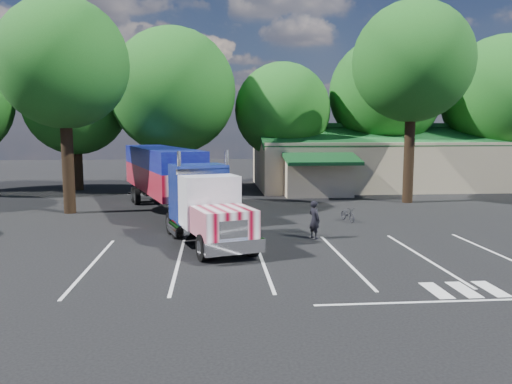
{
  "coord_description": "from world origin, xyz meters",
  "views": [
    {
      "loc": [
        -1.83,
        -24.58,
        5.03
      ],
      "look_at": [
        0.21,
        -0.69,
        2.0
      ],
      "focal_mm": 35.0,
      "sensor_mm": 36.0,
      "label": 1
    }
  ],
  "objects": [
    {
      "name": "ground",
      "position": [
        0.0,
        0.0,
        0.0
      ],
      "size": [
        120.0,
        120.0,
        0.0
      ],
      "primitive_type": "plane",
      "color": "black",
      "rests_on": "ground"
    },
    {
      "name": "event_hall",
      "position": [
        13.74,
        17.81,
        2.21
      ],
      "size": [
        24.2,
        14.12,
        5.55
      ],
      "color": "tan",
      "rests_on": "ground"
    },
    {
      "name": "tree_row_b",
      "position": [
        -13.0,
        17.8,
        7.13
      ],
      "size": [
        8.4,
        8.4,
        11.35
      ],
      "color": "black",
      "rests_on": "ground"
    },
    {
      "name": "tree_row_c",
      "position": [
        -5.0,
        16.2,
        8.04
      ],
      "size": [
        10.0,
        10.0,
        13.05
      ],
      "color": "black",
      "rests_on": "ground"
    },
    {
      "name": "tree_row_d",
      "position": [
        4.0,
        17.5,
        6.58
      ],
      "size": [
        8.0,
        8.0,
        10.6
      ],
      "color": "black",
      "rests_on": "ground"
    },
    {
      "name": "tree_row_e",
      "position": [
        13.0,
        18.0,
        8.09
      ],
      "size": [
        9.6,
        9.6,
        12.9
      ],
      "color": "black",
      "rests_on": "ground"
    },
    {
      "name": "tree_row_f",
      "position": [
        23.0,
        16.8,
        7.79
      ],
      "size": [
        10.4,
        10.4,
        13.0
      ],
      "color": "black",
      "rests_on": "ground"
    },
    {
      "name": "tree_near_left",
      "position": [
        -10.5,
        6.0,
        8.81
      ],
      "size": [
        7.6,
        7.6,
        12.65
      ],
      "color": "black",
      "rests_on": "ground"
    },
    {
      "name": "tree_near_right",
      "position": [
        11.5,
        8.5,
        9.46
      ],
      "size": [
        8.0,
        8.0,
        13.5
      ],
      "color": "black",
      "rests_on": "ground"
    },
    {
      "name": "semi_truck",
      "position": [
        -4.26,
        3.82,
        2.31
      ],
      "size": [
        8.17,
        19.34,
        4.09
      ],
      "rotation": [
        0.0,
        0.0,
        0.31
      ],
      "color": "black",
      "rests_on": "ground"
    },
    {
      "name": "woman",
      "position": [
        2.79,
        -2.25,
        0.89
      ],
      "size": [
        0.69,
        0.77,
        1.78
      ],
      "primitive_type": "imported",
      "rotation": [
        0.0,
        0.0,
        2.09
      ],
      "color": "black",
      "rests_on": "ground"
    },
    {
      "name": "bicycle",
      "position": [
        5.5,
        1.89,
        0.4
      ],
      "size": [
        0.84,
        1.61,
        0.8
      ],
      "primitive_type": "imported",
      "rotation": [
        0.0,
        0.0,
        0.21
      ],
      "color": "black",
      "rests_on": "ground"
    },
    {
      "name": "silver_sedan",
      "position": [
        12.0,
        14.0,
        0.77
      ],
      "size": [
        4.89,
        2.55,
        1.54
      ],
      "primitive_type": "imported",
      "rotation": [
        0.0,
        0.0,
        1.36
      ],
      "color": "#B0B2B8",
      "rests_on": "ground"
    }
  ]
}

